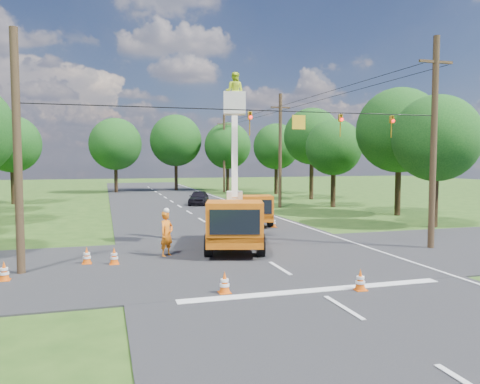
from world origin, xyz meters
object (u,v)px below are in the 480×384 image
object	(u,v)px
distant_car	(199,198)
traffic_cone_1	(360,280)
second_truck	(252,208)
pole_right_mid	(280,150)
tree_right_c	(334,147)
pole_right_near	(434,141)
pole_left	(17,153)
bucket_truck	(235,211)
tree_far_c	(228,146)
ground_worker	(167,234)
traffic_cone_5	(87,256)
traffic_cone_7	(267,213)
tree_far_b	(176,141)
tree_right_d	(312,136)
traffic_cone_2	(235,230)
tree_far_a	(115,144)
tree_right_e	(276,147)
pole_right_far	(224,153)
tree_left_f	(12,144)
traffic_cone_4	(114,256)
tree_right_b	(399,130)
traffic_cone_3	(273,222)
tree_right_a	(436,138)
traffic_cone_6	(4,271)

from	to	relation	value
distant_car	traffic_cone_1	xyz separation A→B (m)	(-0.60, -29.75, -0.32)
second_truck	pole_right_mid	size ratio (longest dim) A/B	0.57
traffic_cone_1	tree_right_c	size ratio (longest dim) A/B	0.09
pole_right_near	tree_right_c	xyz separation A→B (m)	(4.70, 19.00, 0.21)
second_truck	pole_right_mid	xyz separation A→B (m)	(5.73, 9.73, 4.05)
tree_right_c	distant_car	bearing A→B (deg)	155.00
pole_right_mid	pole_left	xyz separation A→B (m)	(-18.00, -20.00, -0.61)
pole_right_near	tree_right_c	world-z (taller)	pole_right_near
bucket_truck	tree_right_c	bearing A→B (deg)	65.69
pole_right_mid	pole_right_near	bearing A→B (deg)	-90.00
tree_far_c	ground_worker	bearing A→B (deg)	-108.36
bucket_truck	pole_left	bearing A→B (deg)	-148.26
tree_far_c	distant_car	bearing A→B (deg)	-112.84
traffic_cone_5	pole_right_mid	bearing A→B (deg)	50.43
pole_right_mid	traffic_cone_7	bearing A→B (deg)	-118.32
ground_worker	pole_right_mid	xyz separation A→B (m)	(12.39, 18.35, 4.11)
tree_far_b	pole_right_mid	bearing A→B (deg)	-77.59
traffic_cone_7	tree_right_d	xyz separation A→B (m)	(9.82, 13.53, 6.32)
traffic_cone_2	traffic_cone_7	world-z (taller)	same
tree_far_a	tree_right_e	bearing A→B (deg)	-23.05
pole_right_far	tree_left_f	xyz separation A→B (m)	(-23.30, -10.00, 0.58)
traffic_cone_4	tree_far_a	size ratio (longest dim) A/B	0.07
tree_right_b	tree_far_c	xyz separation A→B (m)	(-5.50, 30.00, -0.37)
traffic_cone_3	tree_far_c	distance (m)	34.51
tree_right_e	tree_far_b	world-z (taller)	tree_far_b
second_truck	traffic_cone_3	bearing A→B (deg)	-55.65
pole_left	tree_right_e	distance (m)	42.07
distant_car	traffic_cone_2	bearing A→B (deg)	-75.76
pole_right_far	tree_right_d	bearing A→B (deg)	-64.14
tree_far_a	traffic_cone_2	bearing A→B (deg)	-81.76
pole_right_near	pole_right_far	distance (m)	40.00
traffic_cone_4	tree_right_c	distance (m)	27.17
traffic_cone_5	tree_right_d	size ratio (longest dim) A/B	0.07
pole_right_near	tree_right_a	distance (m)	7.82
second_truck	tree_right_a	bearing A→B (deg)	-12.52
tree_right_c	tree_far_b	size ratio (longest dim) A/B	0.76
distant_car	traffic_cone_3	bearing A→B (deg)	-64.93
second_truck	traffic_cone_3	xyz separation A→B (m)	(0.85, -1.80, -0.70)
bucket_truck	pole_right_near	xyz separation A→B (m)	(9.04, -2.59, 3.32)
traffic_cone_7	pole_left	distance (m)	20.20
bucket_truck	traffic_cone_3	distance (m)	7.34
tree_right_a	tree_right_b	distance (m)	6.25
pole_right_near	pole_right_far	world-z (taller)	same
tree_right_b	pole_right_near	bearing A→B (deg)	-118.44
tree_far_b	second_truck	bearing A→B (deg)	-90.39
second_truck	tree_far_b	distance (m)	35.20
traffic_cone_2	pole_right_mid	distance (m)	17.04
tree_far_c	pole_right_far	bearing A→B (deg)	-116.57
second_truck	tree_far_c	world-z (taller)	tree_far_c
traffic_cone_6	pole_left	distance (m)	4.28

